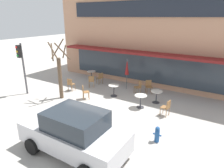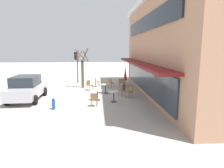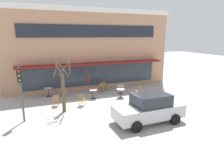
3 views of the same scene
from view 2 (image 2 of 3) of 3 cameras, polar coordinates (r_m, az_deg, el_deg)
The scene contains 18 objects.
ground_plane at distance 15.70m, azimuth -12.54°, elevation -3.61°, with size 80.00×80.00×0.00m, color #ADA8A0.
building_facade at distance 16.93m, azimuth 23.08°, elevation 9.85°, with size 16.32×9.10×7.64m.
cafe_table_near_wall at distance 13.80m, azimuth 0.48°, elevation -3.06°, with size 0.70×0.70×0.76m.
cafe_table_streetside at distance 14.26m, azimuth -4.20°, elevation -2.65°, with size 0.70×0.70×0.76m.
cafe_table_by_tree at distance 19.94m, azimuth 3.46°, elevation 1.02°, with size 0.70×0.70×0.76m.
cafe_table_mid_patio at distance 16.44m, azimuth -1.86°, elevation -0.92°, with size 0.70×0.70×0.76m.
patio_umbrella_green_folded at distance 16.34m, azimuth 3.83°, elevation 2.95°, with size 0.28×0.28×2.20m.
cafe_chair_0 at distance 15.39m, azimuth 3.05°, elevation -1.65°, with size 0.57×0.57×0.89m.
cafe_chair_1 at distance 14.95m, azimuth 5.15°, elevation -2.03°, with size 0.56×0.56×0.89m.
cafe_chair_2 at distance 19.47m, azimuth -4.48°, elevation 0.81°, with size 0.44×0.44×0.89m.
cafe_chair_3 at distance 17.72m, azimuth -6.55°, elevation -0.15°, with size 0.57×0.57×0.89m.
cafe_chair_4 at distance 18.75m, azimuth -0.34°, elevation 0.48°, with size 0.56×0.56×0.89m.
cafe_chair_5 at distance 12.74m, azimuth -5.18°, elevation -4.17°, with size 0.45×0.45×0.89m.
cafe_chair_6 at distance 18.75m, azimuth 2.65°, elevation 0.48°, with size 0.51×0.51×0.89m.
parked_sedan at distance 15.45m, azimuth -23.18°, elevation -1.08°, with size 4.22×2.06×1.76m.
street_tree at distance 18.96m, azimuth -8.44°, elevation 4.00°, with size 1.23×1.22×3.72m.
traffic_light_pole at distance 21.51m, azimuth -10.15°, elevation 6.31°, with size 0.26×0.44×3.40m.
fire_hydrant at distance 12.67m, azimuth -16.37°, elevation -5.42°, with size 0.36×0.20×0.71m.
Camera 2 is at (15.10, 2.31, 3.65)m, focal length 32.00 mm.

